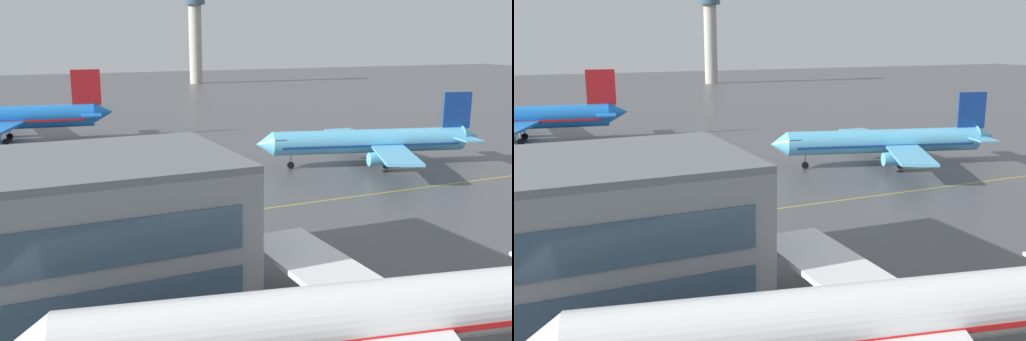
{
  "view_description": "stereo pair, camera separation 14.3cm",
  "coord_description": "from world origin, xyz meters",
  "views": [
    {
      "loc": [
        -22.0,
        -15.45,
        18.5
      ],
      "look_at": [
        0.54,
        34.54,
        5.71
      ],
      "focal_mm": 40.1,
      "sensor_mm": 36.0,
      "label": 1
    },
    {
      "loc": [
        -21.87,
        -15.51,
        18.5
      ],
      "look_at": [
        0.54,
        34.54,
        5.71
      ],
      "focal_mm": 40.1,
      "sensor_mm": 36.0,
      "label": 2
    }
  ],
  "objects": [
    {
      "name": "airliner_front_gate",
      "position": [
        -5.24,
        7.84,
        3.88
      ],
      "size": [
        36.35,
        30.89,
        11.36
      ],
      "color": "white",
      "rests_on": "ground"
    },
    {
      "name": "control_tower",
      "position": [
        53.46,
        212.05,
        21.16
      ],
      "size": [
        8.82,
        8.82,
        36.33
      ],
      "color": "#ADA89E",
      "rests_on": "ground"
    },
    {
      "name": "taxiway_markings",
      "position": [
        0.0,
        18.77,
        0.0
      ],
      "size": [
        117.7,
        91.37,
        0.01
      ],
      "color": "yellow",
      "rests_on": "ground"
    },
    {
      "name": "airliner_second_row",
      "position": [
        27.54,
        52.88,
        3.64
      ],
      "size": [
        33.86,
        28.84,
        10.66
      ],
      "color": "#5BB7E5",
      "rests_on": "ground"
    }
  ]
}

